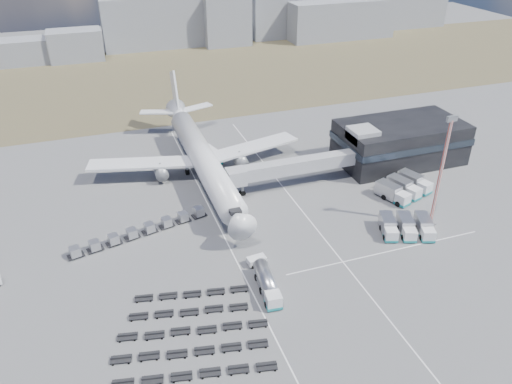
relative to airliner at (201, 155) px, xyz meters
name	(u,v)px	position (x,y,z in m)	size (l,w,h in m)	color
ground	(244,254)	(0.00, -32.38, -5.29)	(420.00, 420.00, 0.00)	#565659
grass_strip	(151,80)	(0.00, 77.62, -5.29)	(420.00, 90.00, 0.01)	brown
lane_markings	(287,235)	(9.77, -29.38, -5.29)	(47.12, 110.00, 0.01)	silver
terminal	(399,141)	(47.77, -8.41, -0.04)	(30.40, 16.40, 11.00)	black
jet_bridge	(284,168)	(15.90, -11.95, -0.24)	(30.30, 3.80, 7.05)	#939399
airliner	(201,155)	(0.00, 0.00, 0.00)	(51.59, 64.53, 17.62)	silver
skyline	(188,26)	(23.28, 119.00, 4.09)	(312.02, 26.14, 24.42)	gray
fuel_tanker	(267,284)	(0.44, -43.27, -3.67)	(3.48, 10.20, 3.23)	silver
pushback_tug	(257,261)	(1.13, -35.86, -4.55)	(3.31, 1.86, 1.49)	silver
catering_truck	(211,156)	(3.91, 6.29, -3.70)	(4.44, 7.28, 3.12)	silver
service_trucks_near	(406,226)	(31.77, -36.31, -3.73)	(11.32, 9.92, 2.88)	silver
service_trucks_far	(404,187)	(39.85, -23.23, -3.56)	(12.48, 10.91, 3.18)	silver
uld_row	(141,231)	(-17.07, -20.19, -4.16)	(27.63, 8.33, 1.89)	black
baggage_dollies	(191,343)	(-14.15, -50.42, -4.94)	(25.63, 25.68, 0.70)	black
floodlight_mast	(441,173)	(38.46, -35.00, 6.24)	(2.15, 1.78, 23.02)	#AE281B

